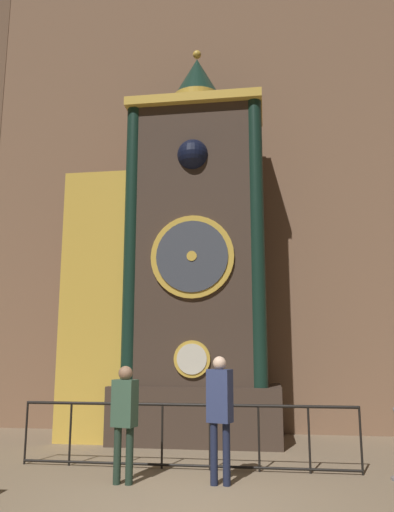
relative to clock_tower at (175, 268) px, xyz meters
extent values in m
cube|color=#846047|center=(0.95, 1.45, 3.44)|extent=(24.00, 0.30, 14.23)
cube|color=#423328|center=(0.48, 0.02, -3.10)|extent=(3.52, 1.61, 1.16)
cube|color=#423328|center=(0.48, 0.02, 0.62)|extent=(2.82, 1.40, 6.28)
cube|color=gold|center=(0.48, -0.08, 3.66)|extent=(3.04, 1.54, 0.20)
cylinder|color=gold|center=(0.48, -0.71, -1.97)|extent=(0.74, 0.05, 0.74)
cylinder|color=silver|center=(0.48, -0.74, -1.97)|extent=(0.61, 0.03, 0.61)
cylinder|color=gold|center=(0.48, -0.71, 0.12)|extent=(1.75, 0.07, 1.75)
cylinder|color=#3D424C|center=(0.48, -0.75, 0.12)|extent=(1.51, 0.04, 1.51)
cylinder|color=gold|center=(0.48, -0.77, 0.12)|extent=(0.21, 0.03, 0.21)
cube|color=black|center=(0.48, -0.19, 2.38)|extent=(0.86, 0.42, 0.86)
sphere|color=black|center=(0.48, -0.62, 2.38)|extent=(0.69, 0.69, 0.69)
cylinder|color=#142D23|center=(-0.86, -0.58, 0.62)|extent=(0.31, 0.31, 6.28)
cylinder|color=#142D23|center=(1.83, -0.58, 0.62)|extent=(0.31, 0.31, 6.28)
cylinder|color=gold|center=(0.48, 0.02, 3.91)|extent=(1.16, 1.16, 0.30)
cone|color=#163227|center=(0.48, 0.02, 4.57)|extent=(1.10, 1.10, 1.03)
sphere|color=gold|center=(0.48, 0.02, 5.21)|extent=(0.20, 0.20, 0.20)
cube|color=brown|center=(-1.69, 0.07, -0.77)|extent=(1.42, 1.19, 5.81)
cube|color=gold|center=(-1.69, -0.54, -0.77)|extent=(1.50, 0.06, 5.81)
cylinder|color=black|center=(-2.12, -2.38, -3.16)|extent=(0.04, 0.04, 1.02)
cylinder|color=black|center=(-1.33, -2.38, -3.16)|extent=(0.04, 0.04, 1.02)
cylinder|color=black|center=(-0.54, -2.38, -3.16)|extent=(0.04, 0.04, 1.02)
cylinder|color=black|center=(0.24, -2.38, -3.16)|extent=(0.04, 0.04, 1.02)
cylinder|color=black|center=(1.03, -2.38, -3.16)|extent=(0.04, 0.04, 1.02)
cylinder|color=black|center=(1.81, -2.38, -3.16)|extent=(0.04, 0.04, 1.02)
cylinder|color=black|center=(2.60, -2.38, -3.16)|extent=(0.04, 0.04, 1.02)
cylinder|color=black|center=(3.39, -2.38, -3.16)|extent=(0.04, 0.04, 1.02)
cylinder|color=black|center=(0.64, -2.38, -2.67)|extent=(5.50, 0.05, 0.05)
cylinder|color=black|center=(0.64, -2.38, -3.62)|extent=(5.50, 0.04, 0.04)
cylinder|color=#213427|center=(-0.20, -3.40, -3.28)|extent=(0.11, 0.11, 0.79)
cylinder|color=#213427|center=(-0.02, -3.40, -3.28)|extent=(0.11, 0.11, 0.79)
cube|color=#385642|center=(-0.11, -3.40, -2.55)|extent=(0.39, 0.30, 0.67)
sphere|color=#8C664C|center=(-0.11, -3.40, -2.13)|extent=(0.21, 0.21, 0.21)
cylinder|color=#1B213A|center=(1.19, -3.27, -3.25)|extent=(0.11, 0.11, 0.86)
cylinder|color=#1B213A|center=(1.37, -3.27, -3.25)|extent=(0.11, 0.11, 0.86)
cube|color=navy|center=(1.28, -3.27, -2.44)|extent=(0.39, 0.32, 0.75)
sphere|color=beige|center=(1.28, -3.27, -1.98)|extent=(0.20, 0.20, 0.20)
camera|label=1|loc=(1.99, -10.77, -1.79)|focal=35.00mm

